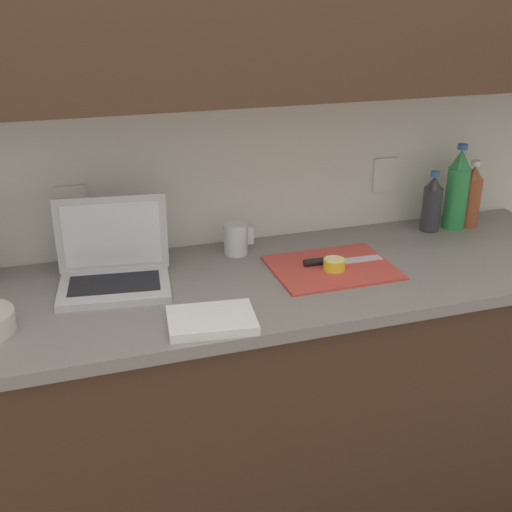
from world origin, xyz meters
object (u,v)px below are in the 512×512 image
object	(u,v)px
cutting_board	(332,268)
knife	(330,261)
bottle_green_soda	(432,204)
measuring_cup	(236,239)
bottle_oil_tall	(457,190)
lemon_half_cut	(334,264)
laptop	(114,265)
bottle_water_clear	(471,197)

from	to	relation	value
cutting_board	knife	size ratio (longest dim) A/B	1.43
bottle_green_soda	measuring_cup	world-z (taller)	bottle_green_soda
knife	bottle_green_soda	world-z (taller)	bottle_green_soda
bottle_green_soda	bottle_oil_tall	xyz separation A→B (m)	(0.10, -0.00, 0.04)
knife	cutting_board	bearing A→B (deg)	-95.28
knife	lemon_half_cut	distance (m)	0.05
knife	laptop	bearing A→B (deg)	175.01
laptop	bottle_water_clear	bearing A→B (deg)	11.88
bottle_green_soda	bottle_water_clear	distance (m)	0.16
laptop	lemon_half_cut	bearing A→B (deg)	-3.44
lemon_half_cut	bottle_green_soda	xyz separation A→B (m)	(0.46, 0.22, 0.07)
laptop	lemon_half_cut	world-z (taller)	laptop
knife	bottle_green_soda	size ratio (longest dim) A/B	1.20
bottle_green_soda	bottle_oil_tall	world-z (taller)	bottle_oil_tall
bottle_green_soda	knife	bearing A→B (deg)	-159.02
lemon_half_cut	measuring_cup	world-z (taller)	measuring_cup
measuring_cup	cutting_board	bearing A→B (deg)	-40.46
bottle_oil_tall	measuring_cup	world-z (taller)	bottle_oil_tall
laptop	lemon_half_cut	size ratio (longest dim) A/B	5.15
lemon_half_cut	bottle_water_clear	size ratio (longest dim) A/B	0.28
bottle_water_clear	bottle_green_soda	bearing A→B (deg)	180.00
laptop	lemon_half_cut	xyz separation A→B (m)	(0.63, -0.12, -0.03)
bottle_green_soda	cutting_board	bearing A→B (deg)	-156.46
bottle_water_clear	measuring_cup	xyz separation A→B (m)	(-0.86, 0.01, -0.06)
laptop	knife	size ratio (longest dim) A/B	1.33
bottle_oil_tall	bottle_water_clear	distance (m)	0.07
bottle_oil_tall	cutting_board	bearing A→B (deg)	-160.18
cutting_board	bottle_water_clear	xyz separation A→B (m)	(0.61, 0.20, 0.10)
bottle_oil_tall	bottle_water_clear	xyz separation A→B (m)	(0.06, 0.00, -0.03)
lemon_half_cut	laptop	bearing A→B (deg)	169.20
knife	bottle_water_clear	distance (m)	0.64
lemon_half_cut	bottle_water_clear	xyz separation A→B (m)	(0.62, 0.22, 0.08)
bottle_green_soda	bottle_water_clear	size ratio (longest dim) A/B	0.90
laptop	cutting_board	world-z (taller)	laptop
measuring_cup	bottle_green_soda	bearing A→B (deg)	-0.57
cutting_board	bottle_green_soda	distance (m)	0.51
bottle_oil_tall	bottle_water_clear	world-z (taller)	bottle_oil_tall
cutting_board	lemon_half_cut	xyz separation A→B (m)	(-0.00, -0.02, 0.02)
bottle_green_soda	measuring_cup	xyz separation A→B (m)	(-0.70, 0.01, -0.05)
cutting_board	lemon_half_cut	world-z (taller)	lemon_half_cut
laptop	knife	world-z (taller)	laptop
lemon_half_cut	knife	bearing A→B (deg)	81.79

